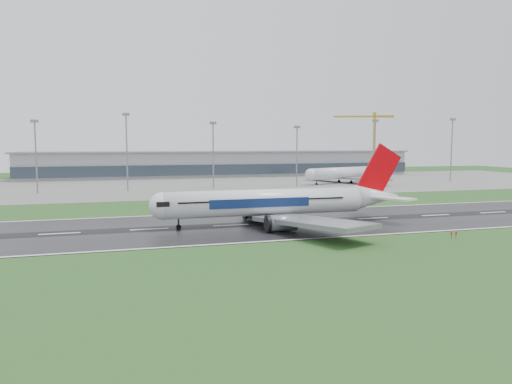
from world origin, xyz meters
name	(u,v)px	position (x,y,z in m)	size (l,w,h in m)	color
ground	(373,219)	(0.00, 0.00, 0.00)	(520.00, 520.00, 0.00)	#204A1B
runway	(373,218)	(0.00, 0.00, 0.05)	(400.00, 45.00, 0.10)	black
apron	(249,183)	(0.00, 125.00, 0.04)	(400.00, 130.00, 0.08)	slate
terminal	(224,164)	(0.00, 185.00, 7.50)	(240.00, 36.00, 15.00)	gray
main_airliner	(283,186)	(-27.19, -2.33, 9.84)	(65.96, 62.82, 19.47)	white
parked_airliner	(345,167)	(47.79, 111.71, 8.46)	(57.17, 53.23, 16.76)	silver
tower_crane	(374,142)	(115.80, 200.00, 21.53)	(43.51, 2.37, 43.05)	#C08F20
floodmast_0	(36,158)	(-97.86, 100.00, 14.47)	(0.64, 0.64, 28.95)	gray
floodmast_1	(127,154)	(-61.79, 100.00, 16.15)	(0.64, 0.64, 32.30)	gray
floodmast_2	(213,157)	(-23.97, 100.00, 14.56)	(0.64, 0.64, 29.11)	gray
floodmast_3	(297,157)	(16.57, 100.00, 13.83)	(0.64, 0.64, 27.66)	gray
floodmast_4	(375,153)	(58.31, 100.00, 15.59)	(0.64, 0.64, 31.18)	gray
floodmast_5	(451,152)	(103.81, 100.00, 16.25)	(0.64, 0.64, 32.49)	gray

